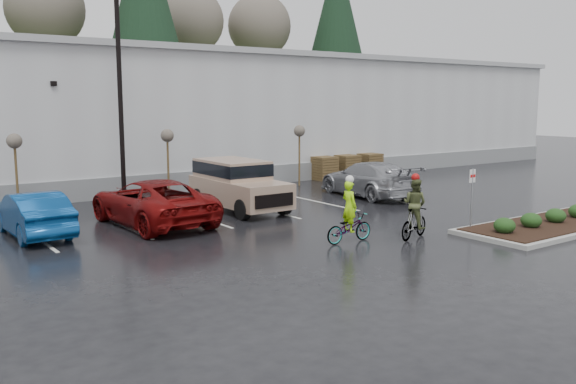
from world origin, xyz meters
TOP-DOWN VIEW (x-y plane):
  - ground at (0.00, 0.00)m, footprint 120.00×120.00m
  - warehouse at (0.00, 21.99)m, footprint 60.50×15.50m
  - wooded_ridge at (0.00, 45.00)m, footprint 80.00×25.00m
  - lamppost at (-4.00, 12.00)m, footprint 0.50×1.00m
  - sapling_west at (-8.00, 13.00)m, footprint 0.60×0.60m
  - sapling_mid at (-1.50, 13.00)m, footprint 0.60×0.60m
  - sapling_east at (6.00, 13.00)m, footprint 0.60×0.60m
  - pallet_stack_a at (8.50, 14.00)m, footprint 1.20×1.20m
  - pallet_stack_b at (10.20, 14.00)m, footprint 1.20×1.20m
  - pallet_stack_c at (12.00, 14.00)m, footprint 1.20×1.20m
  - curb_island at (7.00, -1.00)m, footprint 8.00×3.00m
  - mulch_bed at (7.00, -1.00)m, footprint 7.60×2.60m
  - shrub_a at (4.00, -1.00)m, footprint 0.70×0.70m
  - shrub_b at (5.50, -1.00)m, footprint 0.70×0.70m
  - shrub_c at (7.00, -1.00)m, footprint 0.70×0.70m
  - fire_lane_sign at (3.80, 0.20)m, footprint 0.30×0.05m
  - car_blue at (-8.50, 8.31)m, footprint 1.72×4.58m
  - car_red at (-4.52, 7.82)m, footprint 3.08×6.12m
  - suv_tan at (-0.45, 8.41)m, footprint 2.20×5.10m
  - car_far_silver at (6.47, 8.15)m, footprint 2.89×5.89m
  - cyclist_hivis at (-0.57, 1.50)m, footprint 1.78×0.63m
  - cyclist_olive at (1.50, 0.65)m, footprint 1.73×0.95m

SIDE VIEW (x-z plane):
  - ground at x=0.00m, z-range 0.00..0.00m
  - curb_island at x=7.00m, z-range 0.00..0.15m
  - mulch_bed at x=7.00m, z-range 0.15..0.19m
  - shrub_a at x=4.00m, z-range 0.15..0.67m
  - shrub_b at x=5.50m, z-range 0.15..0.67m
  - shrub_c at x=7.00m, z-range 0.15..0.67m
  - cyclist_hivis at x=-0.57m, z-range -0.40..1.75m
  - pallet_stack_a at x=8.50m, z-range 0.00..1.35m
  - pallet_stack_b at x=10.20m, z-range 0.00..1.35m
  - pallet_stack_c at x=12.00m, z-range 0.00..1.35m
  - car_blue at x=-8.50m, z-range 0.00..1.49m
  - cyclist_olive at x=1.50m, z-range -0.28..1.87m
  - car_far_silver at x=6.47m, z-range 0.00..1.65m
  - car_red at x=-4.52m, z-range 0.00..1.66m
  - suv_tan at x=-0.45m, z-range 0.00..2.06m
  - fire_lane_sign at x=3.80m, z-range 0.31..2.51m
  - sapling_west at x=-8.00m, z-range 1.13..4.33m
  - sapling_mid at x=-1.50m, z-range 1.13..4.33m
  - sapling_east at x=6.00m, z-range 1.13..4.33m
  - wooded_ridge at x=0.00m, z-range 0.00..6.00m
  - warehouse at x=0.00m, z-range 0.05..7.25m
  - lamppost at x=-4.00m, z-range 1.07..10.30m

